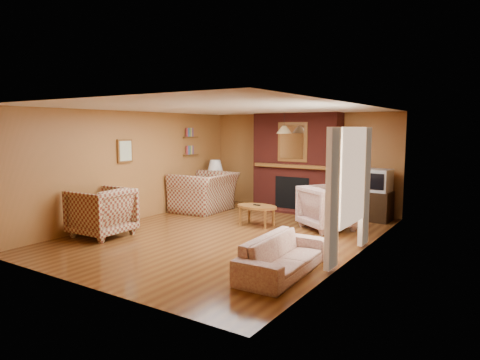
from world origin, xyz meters
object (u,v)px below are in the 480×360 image
Objects in this scene: floral_sofa at (283,255)px; table_lamp at (215,171)px; side_table at (215,195)px; fireplace at (296,163)px; crt_tv at (378,180)px; plaid_loveseat at (204,192)px; plaid_armchair at (102,212)px; coffee_table at (257,208)px; floral_armchair at (328,208)px; tv_stand at (377,206)px.

floral_sofa is 5.58m from table_lamp.
table_lamp reaches higher than side_table.
fireplace is 4.20× the size of crt_tv.
plaid_loveseat is 1.43× the size of plaid_armchair.
fireplace reaches higher than coffee_table.
coffee_table is (1.94, -0.70, -0.09)m from plaid_loveseat.
fireplace reaches higher than table_lamp.
table_lamp is (-0.25, 0.81, 0.44)m from plaid_loveseat.
floral_armchair is at bearing 82.83° from plaid_loveseat.
plaid_loveseat is 1.62× the size of coffee_table.
floral_sofa is 2.69× the size of tv_stand.
fireplace reaches higher than plaid_armchair.
crt_tv reaches higher than floral_sofa.
table_lamp is at bearing -165.71° from fireplace.
coffee_table is at bearing -34.69° from table_lamp.
side_table is at bearing -179.79° from plaid_armchair.
table_lamp reaches higher than floral_armchair.
tv_stand is at bearing -4.31° from floral_sofa.
tv_stand is at bearing 43.53° from coffee_table.
plaid_loveseat is 2.71× the size of side_table.
plaid_loveseat reaches higher than floral_sofa.
tv_stand is (0.61, 1.33, -0.11)m from floral_armchair.
floral_sofa is 2.95m from coffee_table.
coffee_table is at bearing -34.69° from side_table.
plaid_armchair is 5.80m from crt_tv.
plaid_armchair reaches higher than coffee_table.
floral_armchair is 1.46m from coffee_table.
plaid_loveseat is 2.16× the size of table_lamp.
plaid_armchair is at bearing -87.76° from side_table.
floral_sofa is (1.90, -4.37, -0.93)m from fireplace.
plaid_armchair is 3.86m from floral_sofa.
table_lamp is at bearing -179.79° from plaid_armchair.
plaid_armchair is at bearing -131.01° from tv_stand.
fireplace is 2.35m from side_table.
table_lamp reaches higher than plaid_loveseat.
side_table reaches higher than floral_sofa.
plaid_armchair is at bearing -133.74° from crt_tv.
side_table is (-3.54, 0.98, -0.18)m from floral_armchair.
table_lamp is at bearing 18.25° from floral_armchair.
crt_tv is at bearing -80.83° from floral_armchair.
coffee_table is at bearing 65.83° from plaid_loveseat.
coffee_table is (2.04, 2.32, -0.08)m from plaid_armchair.
plaid_armchair is at bearing 73.81° from floral_armchair.
crt_tv is at bearing -4.31° from floral_sofa.
table_lamp is at bearing 43.94° from floral_sofa.
floral_armchair is at bearing 21.44° from coffee_table.
plaid_loveseat is at bearing -72.84° from side_table.
crt_tv is (0.00, -0.01, 0.57)m from tv_stand.
table_lamp is (-3.54, 0.98, 0.46)m from floral_armchair.
crt_tv reaches higher than plaid_loveseat.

